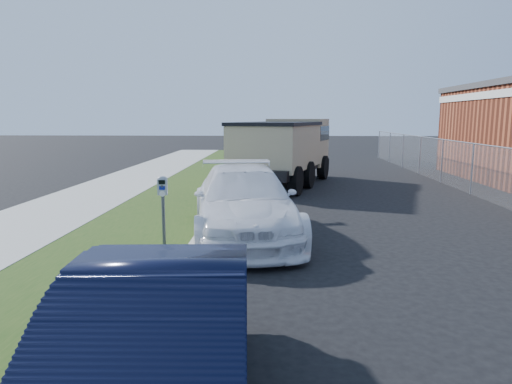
{
  "coord_description": "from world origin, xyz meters",
  "views": [
    {
      "loc": [
        -0.93,
        -9.39,
        2.7
      ],
      "look_at": [
        -1.4,
        1.0,
        1.0
      ],
      "focal_mm": 32.0,
      "sensor_mm": 36.0,
      "label": 1
    }
  ],
  "objects_px": {
    "white_wagon": "(245,202)",
    "navy_sedan": "(155,358)",
    "dump_truck": "(285,148)",
    "parking_meter": "(163,196)"
  },
  "relations": [
    {
      "from": "navy_sedan",
      "to": "white_wagon",
      "type": "bearing_deg",
      "value": 83.75
    },
    {
      "from": "parking_meter",
      "to": "navy_sedan",
      "type": "relative_size",
      "value": 0.32
    },
    {
      "from": "white_wagon",
      "to": "navy_sedan",
      "type": "distance_m",
      "value": 6.84
    },
    {
      "from": "parking_meter",
      "to": "navy_sedan",
      "type": "height_order",
      "value": "parking_meter"
    },
    {
      "from": "white_wagon",
      "to": "navy_sedan",
      "type": "bearing_deg",
      "value": -101.24
    },
    {
      "from": "dump_truck",
      "to": "navy_sedan",
      "type": "bearing_deg",
      "value": -77.59
    },
    {
      "from": "white_wagon",
      "to": "dump_truck",
      "type": "relative_size",
      "value": 0.76
    },
    {
      "from": "dump_truck",
      "to": "white_wagon",
      "type": "bearing_deg",
      "value": -79.77
    },
    {
      "from": "navy_sedan",
      "to": "dump_truck",
      "type": "bearing_deg",
      "value": 81.03
    },
    {
      "from": "parking_meter",
      "to": "white_wagon",
      "type": "xyz_separation_m",
      "value": [
        1.51,
        1.53,
        -0.38
      ]
    }
  ]
}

